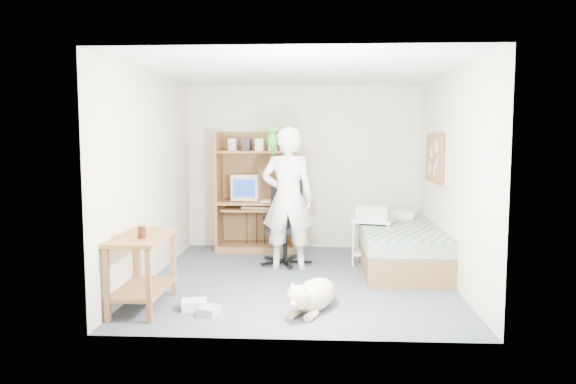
% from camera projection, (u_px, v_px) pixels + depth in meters
% --- Properties ---
extents(floor, '(4.00, 4.00, 0.00)m').
position_uv_depth(floor, '(299.00, 279.00, 6.83)').
color(floor, '#424A59').
rests_on(floor, ground).
extents(wall_back, '(3.60, 0.02, 2.50)m').
position_uv_depth(wall_back, '(304.00, 167.00, 8.69)').
color(wall_back, silver).
rests_on(wall_back, floor).
extents(wall_right, '(0.02, 4.00, 2.50)m').
position_uv_depth(wall_right, '(452.00, 178.00, 6.61)').
color(wall_right, silver).
rests_on(wall_right, floor).
extents(wall_left, '(0.02, 4.00, 2.50)m').
position_uv_depth(wall_left, '(151.00, 177.00, 6.80)').
color(wall_left, silver).
rests_on(wall_left, floor).
extents(ceiling, '(3.60, 4.00, 0.02)m').
position_uv_depth(ceiling, '(300.00, 71.00, 6.57)').
color(ceiling, white).
rests_on(ceiling, wall_back).
extents(computer_hutch, '(1.20, 0.63, 1.80)m').
position_uv_depth(computer_hutch, '(257.00, 196.00, 8.51)').
color(computer_hutch, brown).
rests_on(computer_hutch, floor).
extents(bed, '(1.02, 2.02, 0.66)m').
position_uv_depth(bed, '(400.00, 247.00, 7.34)').
color(bed, brown).
rests_on(bed, floor).
extents(side_desk, '(0.50, 1.00, 0.75)m').
position_uv_depth(side_desk, '(142.00, 260.00, 5.67)').
color(side_desk, brown).
rests_on(side_desk, floor).
extents(corkboard, '(0.04, 0.94, 0.66)m').
position_uv_depth(corkboard, '(434.00, 158.00, 7.48)').
color(corkboard, olive).
rests_on(corkboard, wall_right).
extents(office_chair, '(0.63, 0.63, 1.12)m').
position_uv_depth(office_chair, '(286.00, 235.00, 7.64)').
color(office_chair, black).
rests_on(office_chair, floor).
extents(person, '(0.70, 0.47, 1.86)m').
position_uv_depth(person, '(288.00, 199.00, 7.28)').
color(person, white).
rests_on(person, floor).
extents(parrot, '(0.14, 0.24, 0.38)m').
position_uv_depth(parrot, '(272.00, 139.00, 7.22)').
color(parrot, '#168B14').
rests_on(parrot, person).
extents(dog, '(0.58, 0.97, 0.38)m').
position_uv_depth(dog, '(313.00, 295.00, 5.59)').
color(dog, beige).
rests_on(dog, floor).
extents(printer_cart, '(0.61, 0.53, 0.63)m').
position_uv_depth(printer_cart, '(373.00, 234.00, 7.57)').
color(printer_cart, silver).
rests_on(printer_cart, floor).
extents(printer, '(0.48, 0.41, 0.18)m').
position_uv_depth(printer, '(373.00, 212.00, 7.54)').
color(printer, '#BBBBB6').
rests_on(printer, printer_cart).
extents(crt_monitor, '(0.44, 0.46, 0.39)m').
position_uv_depth(crt_monitor, '(247.00, 187.00, 8.51)').
color(crt_monitor, beige).
rests_on(crt_monitor, computer_hutch).
extents(keyboard, '(0.47, 0.22, 0.03)m').
position_uv_depth(keyboard, '(257.00, 208.00, 8.37)').
color(keyboard, beige).
rests_on(keyboard, computer_hutch).
extents(pencil_cup, '(0.08, 0.08, 0.12)m').
position_uv_depth(pencil_cup, '(279.00, 197.00, 8.41)').
color(pencil_cup, yellow).
rests_on(pencil_cup, computer_hutch).
extents(drink_glass, '(0.08, 0.08, 0.12)m').
position_uv_depth(drink_glass, '(142.00, 232.00, 5.49)').
color(drink_glass, '#3D1609').
rests_on(drink_glass, side_desk).
extents(floor_box_a, '(0.29, 0.25, 0.10)m').
position_uv_depth(floor_box_a, '(194.00, 305.00, 5.66)').
color(floor_box_a, white).
rests_on(floor_box_a, floor).
extents(floor_box_b, '(0.24, 0.26, 0.08)m').
position_uv_depth(floor_box_b, '(209.00, 311.00, 5.50)').
color(floor_box_b, '#B4B3AF').
rests_on(floor_box_b, floor).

